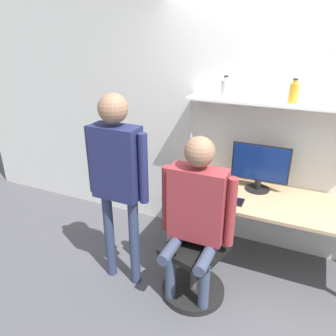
{
  "coord_description": "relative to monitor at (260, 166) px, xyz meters",
  "views": [
    {
      "loc": [
        0.19,
        -2.45,
        2.21
      ],
      "look_at": [
        -0.87,
        -0.07,
        1.09
      ],
      "focal_mm": 35.0,
      "sensor_mm": 36.0,
      "label": 1
    }
  ],
  "objects": [
    {
      "name": "ground_plane",
      "position": [
        0.18,
        -0.54,
        -0.99
      ],
      "size": [
        12.0,
        12.0,
        0.0
      ],
      "primitive_type": "plane",
      "color": "#4C4C51"
    },
    {
      "name": "wall_back",
      "position": [
        0.18,
        0.22,
        0.36
      ],
      "size": [
        8.0,
        0.06,
        2.7
      ],
      "color": "silver",
      "rests_on": "ground_plane"
    },
    {
      "name": "desk",
      "position": [
        0.18,
        -0.16,
        -0.32
      ],
      "size": [
        1.96,
        0.72,
        0.74
      ],
      "color": "tan",
      "rests_on": "ground_plane"
    },
    {
      "name": "shelf_unit",
      "position": [
        0.18,
        0.06,
        0.39
      ],
      "size": [
        1.86,
        0.25,
        1.6
      ],
      "color": "white",
      "rests_on": "ground_plane"
    },
    {
      "name": "monitor",
      "position": [
        0.0,
        0.0,
        0.0
      ],
      "size": [
        0.54,
        0.24,
        0.46
      ],
      "color": "black",
      "rests_on": "desk"
    },
    {
      "name": "laptop",
      "position": [
        -0.34,
        -0.31,
        -0.19
      ],
      "size": [
        0.32,
        0.22,
        0.22
      ],
      "color": "#333338",
      "rests_on": "desk"
    },
    {
      "name": "cell_phone",
      "position": [
        -0.1,
        -0.34,
        -0.24
      ],
      "size": [
        0.07,
        0.15,
        0.01
      ],
      "color": "black",
      "rests_on": "desk"
    },
    {
      "name": "office_chair",
      "position": [
        -0.34,
        -0.78,
        -0.69
      ],
      "size": [
        0.56,
        0.56,
        0.95
      ],
      "color": "black",
      "rests_on": "ground_plane"
    },
    {
      "name": "person_seated",
      "position": [
        -0.35,
        -0.82,
        -0.11
      ],
      "size": [
        0.63,
        0.48,
        1.47
      ],
      "color": "#38425B",
      "rests_on": "ground_plane"
    },
    {
      "name": "person_standing",
      "position": [
        -1.03,
        -0.9,
        0.15
      ],
      "size": [
        0.57,
        0.24,
        1.76
      ],
      "color": "#2D3856",
      "rests_on": "ground_plane"
    },
    {
      "name": "bottle_amber",
      "position": [
        0.2,
        0.06,
        0.7
      ],
      "size": [
        0.08,
        0.08,
        0.21
      ],
      "color": "gold",
      "rests_on": "shelf_unit"
    },
    {
      "name": "bottle_clear",
      "position": [
        -0.4,
        0.06,
        0.7
      ],
      "size": [
        0.08,
        0.08,
        0.2
      ],
      "color": "silver",
      "rests_on": "shelf_unit"
    }
  ]
}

